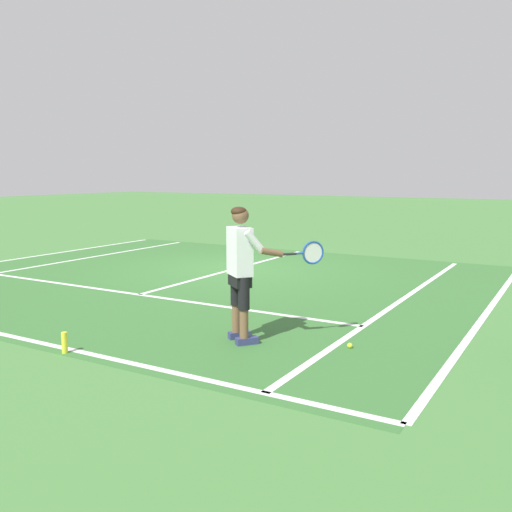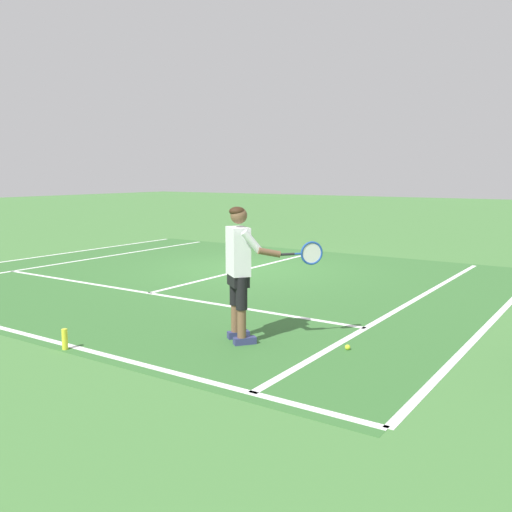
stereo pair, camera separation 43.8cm
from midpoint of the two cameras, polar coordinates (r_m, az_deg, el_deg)
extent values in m
plane|color=#477F3D|center=(12.60, 0.30, -1.30)|extent=(80.00, 80.00, 0.00)
cube|color=#387033|center=(11.52, -3.41, -2.23)|extent=(10.98, 9.59, 0.00)
cube|color=white|center=(8.42, -22.80, -6.83)|extent=(10.98, 0.10, 0.01)
cube|color=white|center=(10.16, -9.58, -3.74)|extent=(8.23, 0.10, 0.01)
cube|color=white|center=(12.64, 0.41, -1.26)|extent=(0.10, 6.40, 0.01)
cube|color=white|center=(14.35, -16.63, -0.45)|extent=(0.10, 9.19, 0.01)
cube|color=white|center=(9.65, 16.52, -4.62)|extent=(0.10, 9.19, 0.01)
cube|color=white|center=(15.43, -19.89, -0.01)|extent=(0.10, 9.19, 0.01)
cube|color=white|center=(9.35, 24.61, -5.45)|extent=(0.10, 9.19, 0.01)
cube|color=navy|center=(7.35, -0.07, -8.00)|extent=(0.26, 0.29, 0.09)
cube|color=navy|center=(7.09, 0.64, -8.60)|extent=(0.26, 0.29, 0.09)
cylinder|color=brown|center=(7.27, -0.38, -6.33)|extent=(0.11, 0.11, 0.36)
cylinder|color=black|center=(7.19, -0.38, -3.36)|extent=(0.14, 0.14, 0.41)
cylinder|color=brown|center=(7.02, 0.34, -6.88)|extent=(0.11, 0.11, 0.36)
cylinder|color=black|center=(6.93, 0.34, -3.80)|extent=(0.14, 0.14, 0.41)
cube|color=black|center=(7.02, -0.03, -2.26)|extent=(0.39, 0.37, 0.20)
cube|color=white|center=(6.97, -0.03, 0.49)|extent=(0.44, 0.41, 0.60)
cylinder|color=brown|center=(7.20, -0.63, 0.34)|extent=(0.09, 0.09, 0.62)
cylinder|color=white|center=(6.73, 1.41, 1.49)|extent=(0.23, 0.26, 0.29)
cylinder|color=brown|center=(6.79, 3.19, 0.35)|extent=(0.24, 0.28, 0.14)
sphere|color=brown|center=(6.93, 0.05, 4.14)|extent=(0.21, 0.21, 0.21)
ellipsoid|color=#382314|center=(6.92, -0.11, 4.55)|extent=(0.28, 0.28, 0.12)
cylinder|color=#232326|center=(6.86, 4.94, 0.16)|extent=(0.15, 0.18, 0.03)
cylinder|color=#1E479E|center=(6.92, 6.08, 0.22)|extent=(0.08, 0.09, 0.02)
torus|color=#1E479E|center=(7.00, 7.46, 0.28)|extent=(0.20, 0.25, 0.30)
cylinder|color=silver|center=(7.00, 7.46, 0.28)|extent=(0.16, 0.20, 0.25)
sphere|color=#CCE02D|center=(7.00, 11.08, -9.09)|extent=(0.07, 0.07, 0.07)
cylinder|color=yellow|center=(7.18, -17.18, -8.09)|extent=(0.07, 0.07, 0.26)
camera|label=1|loc=(0.22, -88.28, 0.25)|focal=39.41mm
camera|label=2|loc=(0.22, 91.72, -0.25)|focal=39.41mm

